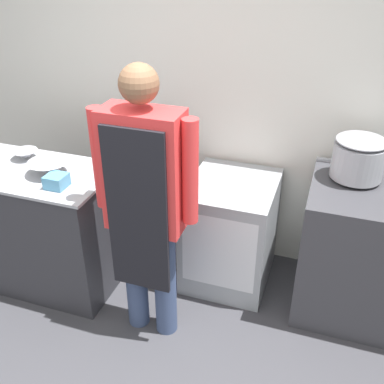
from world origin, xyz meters
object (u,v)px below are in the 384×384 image
(mixing_bowl, at_px, (49,168))
(plastic_tub, at_px, (57,181))
(person_cook, at_px, (145,197))
(stove, at_px, (374,255))
(stock_pot, at_px, (359,157))
(fridge_unit, at_px, (230,232))

(mixing_bowl, bearing_deg, plastic_tub, -43.25)
(person_cook, height_order, plastic_tub, person_cook)
(stove, relative_size, plastic_tub, 7.62)
(stock_pot, bearing_deg, stove, -30.56)
(mixing_bowl, bearing_deg, person_cook, -14.40)
(person_cook, bearing_deg, mixing_bowl, 165.60)
(fridge_unit, bearing_deg, plastic_tub, -148.21)
(stove, distance_m, fridge_unit, 0.99)
(person_cook, relative_size, stock_pot, 5.46)
(person_cook, distance_m, stock_pot, 1.37)
(stove, xyz_separation_m, plastic_tub, (-1.98, -0.57, 0.50))
(mixing_bowl, height_order, stock_pot, stock_pot)
(person_cook, relative_size, mixing_bowl, 6.47)
(plastic_tub, height_order, stock_pot, stock_pot)
(stove, height_order, plastic_tub, plastic_tub)
(stock_pot, bearing_deg, plastic_tub, -158.52)
(stove, distance_m, person_cook, 1.58)
(plastic_tub, bearing_deg, person_cook, -5.59)
(stove, xyz_separation_m, fridge_unit, (-0.99, 0.04, -0.06))
(mixing_bowl, distance_m, stock_pot, 2.00)
(stove, xyz_separation_m, mixing_bowl, (-2.13, -0.43, 0.51))
(fridge_unit, distance_m, mixing_bowl, 1.35)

